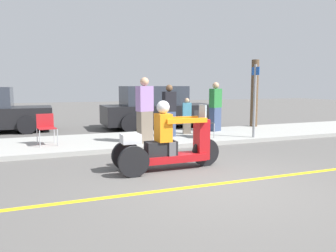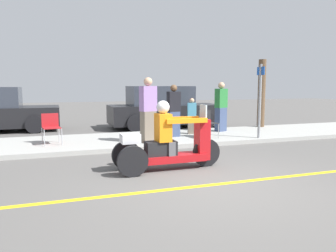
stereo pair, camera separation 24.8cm
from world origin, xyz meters
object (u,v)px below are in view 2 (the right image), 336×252
Objects in this scene: folding_chair_set_back at (207,121)px; street_sign at (260,98)px; spectator_with_child at (192,117)px; parked_car_lot_left at (163,108)px; motorcycle_trike at (168,145)px; spectator_mid_group at (148,111)px; tree_trunk at (261,93)px; spectator_by_tree at (174,112)px; spectator_far_back at (221,108)px; folding_chair_curbside at (51,125)px.

street_sign reaches higher than folding_chair_set_back.
parked_car_lot_left is at bearing 91.22° from spectator_with_child.
street_sign is at bearing 31.09° from motorcycle_trike.
parked_car_lot_left is at bearing 65.91° from spectator_mid_group.
parked_car_lot_left reaches higher than spectator_with_child.
spectator_mid_group reaches higher than motorcycle_trike.
spectator_with_child is 0.53× the size of street_sign.
parked_car_lot_left is 1.76× the size of tree_trunk.
tree_trunk is at bearing 14.67° from spectator_with_child.
street_sign reaches higher than spectator_mid_group.
spectator_mid_group is 0.81× the size of street_sign.
parked_car_lot_left is at bearing 72.34° from motorcycle_trike.
parked_car_lot_left reaches higher than folding_chair_set_back.
spectator_by_tree reaches higher than folding_chair_set_back.
spectator_by_tree is 0.73× the size of street_sign.
spectator_far_back reaches higher than parked_car_lot_left.
folding_chair_set_back is 1.72m from street_sign.
folding_chair_set_back is at bearing -29.10° from spectator_by_tree.
folding_chair_set_back is 1.00× the size of folding_chair_curbside.
spectator_far_back is 0.66× the size of tree_trunk.
folding_chair_curbside is (-4.33, -0.46, -0.06)m from spectator_with_child.
spectator_with_child is at bearing 137.75° from street_sign.
tree_trunk is at bearing 16.63° from spectator_far_back.
folding_chair_set_back is at bearing 157.70° from street_sign.
spectator_mid_group reaches higher than spectator_with_child.
spectator_with_child is 0.65× the size of spectator_mid_group.
spectator_with_child is 0.46× the size of tree_trunk.
parked_car_lot_left is 4.53m from street_sign.
parked_car_lot_left is (4.27, 3.21, 0.15)m from folding_chair_curbside.
tree_trunk is (5.33, 4.50, 0.89)m from motorcycle_trike.
street_sign reaches higher than folding_chair_curbside.
folding_chair_set_back is 0.32× the size of tree_trunk.
spectator_far_back reaches higher than spectator_by_tree.
tree_trunk is (3.24, 0.85, 0.71)m from spectator_with_child.
tree_trunk reaches higher than spectator_by_tree.
parked_car_lot_left is at bearing 36.94° from folding_chair_curbside.
spectator_by_tree is 4.20m from tree_trunk.
folding_chair_set_back is at bearing -81.40° from spectator_with_child.
motorcycle_trike is 3.59m from spectator_by_tree.
spectator_mid_group is at bearing -114.09° from parked_car_lot_left.
spectator_mid_group is at bearing 82.94° from motorcycle_trike.
spectator_with_child is at bearing 98.60° from folding_chair_set_back.
spectator_with_child is at bearing -88.78° from parked_car_lot_left.
spectator_mid_group is at bearing -172.03° from folding_chair_set_back.
spectator_mid_group is at bearing -158.72° from tree_trunk.
tree_trunk is at bearing 54.09° from street_sign.
spectator_mid_group is 2.65m from folding_chair_curbside.
folding_chair_set_back is (0.88, -0.49, -0.27)m from spectator_by_tree.
tree_trunk reaches higher than spectator_mid_group.
spectator_mid_group is 1.28m from spectator_by_tree.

